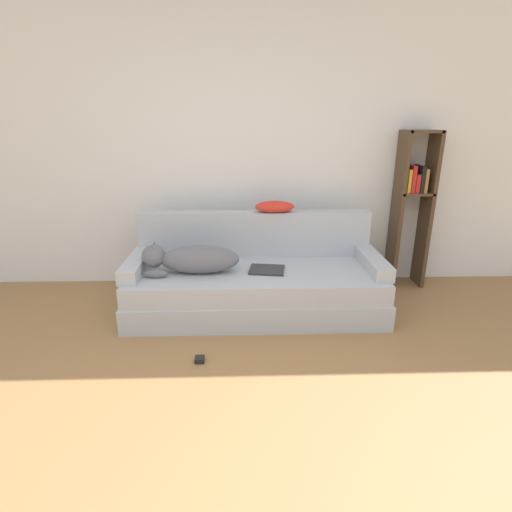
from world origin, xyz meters
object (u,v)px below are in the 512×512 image
(throw_pillow, at_px, (275,207))
(bookshelf, at_px, (413,201))
(dog, at_px, (191,259))
(couch, at_px, (256,290))
(laptop, at_px, (267,270))
(power_adapter, at_px, (200,359))

(throw_pillow, distance_m, bookshelf, 1.36)
(dog, height_order, bookshelf, bookshelf)
(couch, height_order, laptop, laptop)
(dog, distance_m, power_adapter, 0.87)
(dog, relative_size, laptop, 2.47)
(couch, distance_m, bookshelf, 1.75)
(dog, bearing_deg, bookshelf, 17.05)
(dog, bearing_deg, throw_pillow, 30.51)
(bookshelf, distance_m, power_adapter, 2.50)
(laptop, distance_m, power_adapter, 0.97)
(power_adapter, bearing_deg, throw_pillow, 62.24)
(laptop, bearing_deg, throw_pillow, 86.08)
(throw_pillow, height_order, power_adapter, throw_pillow)
(power_adapter, bearing_deg, laptop, 55.55)
(laptop, bearing_deg, dog, -168.49)
(bookshelf, bearing_deg, power_adapter, -145.33)
(bookshelf, height_order, power_adapter, bookshelf)
(bookshelf, relative_size, power_adapter, 22.72)
(couch, distance_m, throw_pillow, 0.77)
(dog, relative_size, bookshelf, 0.53)
(bookshelf, bearing_deg, throw_pillow, -171.14)
(laptop, bearing_deg, power_adapter, -115.63)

